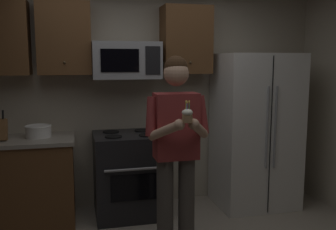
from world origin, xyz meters
TOP-DOWN VIEW (x-y plane):
  - wall_back at (0.00, 1.75)m, footprint 4.40×0.10m
  - oven_range at (-0.15, 1.36)m, footprint 0.76×0.70m
  - microwave at (-0.15, 1.48)m, footprint 0.74×0.41m
  - refrigerator at (1.35, 1.32)m, footprint 0.90×0.75m
  - cabinet_row_upper at (-0.72, 1.53)m, footprint 2.78×0.36m
  - counter_left at (-1.45, 1.38)m, footprint 1.44×0.66m
  - bowl_large_white at (-1.10, 1.41)m, footprint 0.27×0.27m
  - person at (0.15, 0.44)m, footprint 0.60×0.48m
  - cupcake at (0.15, 0.11)m, footprint 0.09×0.09m

SIDE VIEW (x-z plane):
  - oven_range at x=-0.15m, z-range 0.00..0.93m
  - counter_left at x=-1.45m, z-range 0.00..0.92m
  - refrigerator at x=1.35m, z-range 0.00..1.80m
  - bowl_large_white at x=-1.10m, z-range 0.92..1.05m
  - person at x=0.15m, z-range 0.11..1.88m
  - cupcake at x=0.15m, z-range 1.21..1.38m
  - wall_back at x=0.00m, z-range 0.00..2.60m
  - microwave at x=-0.15m, z-range 1.52..1.92m
  - cabinet_row_upper at x=-0.72m, z-range 1.57..2.33m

